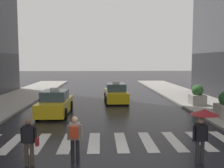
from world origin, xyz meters
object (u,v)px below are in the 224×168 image
Objects in this scene: pedestrian_with_umbrella at (203,121)px; planter_mid_block at (197,96)px; pedestrian_with_handbag at (29,139)px; taxi_second at (116,94)px; pedestrian_with_backpack at (75,135)px; taxi_lead at (55,104)px.

pedestrian_with_umbrella is 1.21× the size of planter_mid_block.
pedestrian_with_umbrella is 1.18× the size of pedestrian_with_handbag.
taxi_second reaches higher than planter_mid_block.
taxi_second reaches higher than pedestrian_with_backpack.
pedestrian_with_backpack is at bearing -129.28° from planter_mid_block.
pedestrian_with_umbrella reaches higher than taxi_second.
taxi_second is (4.40, 4.94, 0.00)m from taxi_lead.
planter_mid_block is at bearing 46.63° from pedestrian_with_handbag.
planter_mid_block is at bearing -23.48° from taxi_second.
taxi_second is 13.59m from pedestrian_with_umbrella.
taxi_second is at bearing 80.31° from pedestrian_with_backpack.
pedestrian_with_backpack is 13.39m from planter_mid_block.
pedestrian_with_handbag is (-3.76, -13.31, 0.21)m from taxi_second.
taxi_lead is at bearing 128.21° from pedestrian_with_umbrella.
taxi_second is 2.36× the size of pedestrian_with_umbrella.
pedestrian_with_handbag is at bearing -85.69° from taxi_lead.
pedestrian_with_handbag is (-1.53, -0.23, -0.04)m from pedestrian_with_backpack.
taxi_lead is at bearing -131.65° from taxi_second.
taxi_lead is at bearing 94.31° from pedestrian_with_handbag.
pedestrian_with_backpack is (-4.48, 0.30, -0.54)m from pedestrian_with_umbrella.
pedestrian_with_backpack is 1.03× the size of planter_mid_block.
pedestrian_with_umbrella reaches higher than planter_mid_block.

